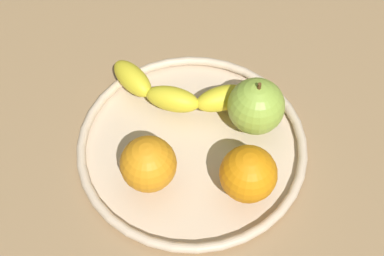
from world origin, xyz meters
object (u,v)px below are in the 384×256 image
apple (256,106)px  orange_back_right (148,164)px  orange_back_left (248,174)px  banana (178,92)px  fruit_bowl (192,145)px

apple → orange_back_right: size_ratio=1.19×
apple → orange_back_left: 9.73cm
orange_back_left → banana: bearing=119.3°
orange_back_right → fruit_bowl: bearing=44.1°
banana → orange_back_left: bearing=-42.7°
fruit_bowl → orange_back_right: (-5.33, -5.16, 4.26)cm
fruit_bowl → orange_back_left: 10.30cm
fruit_bowl → orange_back_right: 8.55cm
banana → orange_back_left: orange_back_left is taller
orange_back_right → orange_back_left: (11.55, -1.83, 0.03)cm
apple → orange_back_right: apple is taller
orange_back_left → apple: bearing=78.7°
apple → orange_back_right: (-13.46, -7.71, -0.25)cm
fruit_bowl → banana: size_ratio=1.50×
fruit_bowl → apple: size_ratio=3.68×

